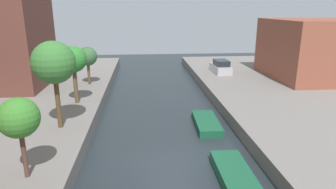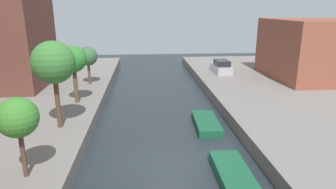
{
  "view_description": "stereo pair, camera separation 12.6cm",
  "coord_description": "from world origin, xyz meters",
  "px_view_note": "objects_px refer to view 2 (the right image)",
  "views": [
    {
      "loc": [
        -1.45,
        -14.77,
        8.52
      ],
      "look_at": [
        0.76,
        9.91,
        1.25
      ],
      "focal_mm": 31.44,
      "sensor_mm": 36.0,
      "label": 1
    },
    {
      "loc": [
        -1.33,
        -14.78,
        8.52
      ],
      "look_at": [
        0.76,
        9.91,
        1.25
      ],
      "focal_mm": 31.44,
      "sensor_mm": 36.0,
      "label": 2
    }
  ],
  "objects_px": {
    "street_tree_3": "(53,63)",
    "street_tree_4": "(73,60)",
    "low_block_right": "(318,49)",
    "moored_boat_right_2": "(234,175)",
    "moored_boat_right_3": "(206,123)",
    "street_tree_5": "(88,57)",
    "parked_car": "(221,67)",
    "street_tree_2": "(18,118)"
  },
  "relations": [
    {
      "from": "low_block_right",
      "to": "moored_boat_right_2",
      "type": "distance_m",
      "value": 23.81
    },
    {
      "from": "parked_car",
      "to": "street_tree_4",
      "type": "bearing_deg",
      "value": -144.27
    },
    {
      "from": "parked_car",
      "to": "moored_boat_right_3",
      "type": "relative_size",
      "value": 0.96
    },
    {
      "from": "low_block_right",
      "to": "moored_boat_right_3",
      "type": "relative_size",
      "value": 2.43
    },
    {
      "from": "street_tree_2",
      "to": "street_tree_3",
      "type": "bearing_deg",
      "value": 90.0
    },
    {
      "from": "low_block_right",
      "to": "street_tree_5",
      "type": "distance_m",
      "value": 24.93
    },
    {
      "from": "street_tree_3",
      "to": "street_tree_5",
      "type": "height_order",
      "value": "street_tree_3"
    },
    {
      "from": "parked_car",
      "to": "street_tree_5",
      "type": "bearing_deg",
      "value": -163.2
    },
    {
      "from": "street_tree_3",
      "to": "moored_boat_right_3",
      "type": "height_order",
      "value": "street_tree_3"
    },
    {
      "from": "street_tree_3",
      "to": "street_tree_5",
      "type": "bearing_deg",
      "value": 90.0
    },
    {
      "from": "street_tree_5",
      "to": "moored_boat_right_2",
      "type": "bearing_deg",
      "value": -59.61
    },
    {
      "from": "street_tree_4",
      "to": "moored_boat_right_2",
      "type": "height_order",
      "value": "street_tree_4"
    },
    {
      "from": "street_tree_3",
      "to": "street_tree_4",
      "type": "distance_m",
      "value": 5.29
    },
    {
      "from": "moored_boat_right_2",
      "to": "street_tree_5",
      "type": "bearing_deg",
      "value": 120.39
    },
    {
      "from": "moored_boat_right_2",
      "to": "low_block_right",
      "type": "bearing_deg",
      "value": 50.75
    },
    {
      "from": "street_tree_4",
      "to": "parked_car",
      "type": "xyz_separation_m",
      "value": [
        15.0,
        10.79,
        -2.9
      ]
    },
    {
      "from": "low_block_right",
      "to": "parked_car",
      "type": "relative_size",
      "value": 2.54
    },
    {
      "from": "street_tree_2",
      "to": "street_tree_3",
      "type": "height_order",
      "value": "street_tree_3"
    },
    {
      "from": "street_tree_3",
      "to": "moored_boat_right_2",
      "type": "bearing_deg",
      "value": -29.25
    },
    {
      "from": "low_block_right",
      "to": "moored_boat_right_3",
      "type": "xyz_separation_m",
      "value": [
        -14.75,
        -10.95,
        -3.93
      ]
    },
    {
      "from": "street_tree_2",
      "to": "street_tree_3",
      "type": "distance_m",
      "value": 6.11
    },
    {
      "from": "street_tree_4",
      "to": "moored_boat_right_2",
      "type": "xyz_separation_m",
      "value": [
        10.04,
        -10.86,
        -4.25
      ]
    },
    {
      "from": "parked_car",
      "to": "moored_boat_right_2",
      "type": "height_order",
      "value": "parked_car"
    },
    {
      "from": "street_tree_2",
      "to": "parked_car",
      "type": "height_order",
      "value": "street_tree_2"
    },
    {
      "from": "low_block_right",
      "to": "moored_boat_right_2",
      "type": "relative_size",
      "value": 2.42
    },
    {
      "from": "street_tree_4",
      "to": "street_tree_5",
      "type": "bearing_deg",
      "value": 90.0
    },
    {
      "from": "low_block_right",
      "to": "street_tree_4",
      "type": "height_order",
      "value": "low_block_right"
    },
    {
      "from": "moored_boat_right_2",
      "to": "moored_boat_right_3",
      "type": "height_order",
      "value": "moored_boat_right_2"
    },
    {
      "from": "street_tree_4",
      "to": "parked_car",
      "type": "height_order",
      "value": "street_tree_4"
    },
    {
      "from": "low_block_right",
      "to": "street_tree_3",
      "type": "xyz_separation_m",
      "value": [
        -24.9,
        -12.57,
        1.07
      ]
    },
    {
      "from": "moored_boat_right_3",
      "to": "moored_boat_right_2",
      "type": "bearing_deg",
      "value": -90.89
    },
    {
      "from": "moored_boat_right_2",
      "to": "moored_boat_right_3",
      "type": "xyz_separation_m",
      "value": [
        0.11,
        7.24,
        -0.03
      ]
    },
    {
      "from": "street_tree_3",
      "to": "moored_boat_right_2",
      "type": "relative_size",
      "value": 1.28
    },
    {
      "from": "street_tree_3",
      "to": "street_tree_4",
      "type": "xyz_separation_m",
      "value": [
        -0.0,
        5.24,
        -0.71
      ]
    },
    {
      "from": "street_tree_2",
      "to": "street_tree_5",
      "type": "distance_m",
      "value": 17.45
    },
    {
      "from": "low_block_right",
      "to": "moored_boat_right_3",
      "type": "height_order",
      "value": "low_block_right"
    },
    {
      "from": "low_block_right",
      "to": "street_tree_3",
      "type": "bearing_deg",
      "value": -153.22
    },
    {
      "from": "street_tree_3",
      "to": "street_tree_5",
      "type": "relative_size",
      "value": 1.47
    },
    {
      "from": "street_tree_4",
      "to": "street_tree_5",
      "type": "xyz_separation_m",
      "value": [
        0.0,
        6.26,
        -0.71
      ]
    },
    {
      "from": "parked_car",
      "to": "moored_boat_right_3",
      "type": "xyz_separation_m",
      "value": [
        -4.84,
        -14.41,
        -1.38
      ]
    },
    {
      "from": "street_tree_2",
      "to": "parked_car",
      "type": "bearing_deg",
      "value": 55.69
    },
    {
      "from": "low_block_right",
      "to": "street_tree_5",
      "type": "height_order",
      "value": "low_block_right"
    }
  ]
}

